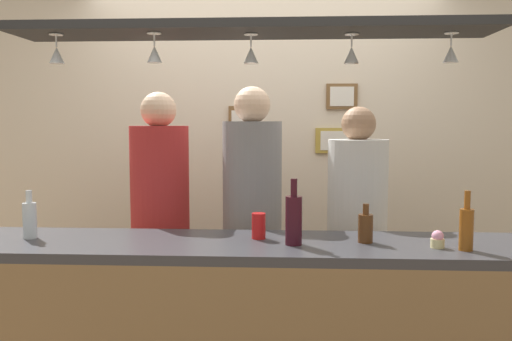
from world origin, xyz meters
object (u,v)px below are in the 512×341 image
at_px(person_right_white_patterned_shirt, 357,222).
at_px(picture_frame_lower_pair, 336,141).
at_px(person_left_red_shirt, 160,211).
at_px(cupcake, 438,240).
at_px(bottle_beer_brown_stubby, 366,227).
at_px(bottle_wine_dark_red, 294,219).
at_px(bottle_beer_amber_tall, 466,228).
at_px(drink_can, 259,226).
at_px(person_middle_grey_shirt, 252,208).
at_px(bottle_soda_clear, 30,219).
at_px(picture_frame_upper_small, 342,96).
at_px(picture_frame_crest, 241,124).

distance_m(person_right_white_patterned_shirt, picture_frame_lower_pair, 0.90).
height_order(person_left_red_shirt, cupcake, person_left_red_shirt).
bearing_deg(bottle_beer_brown_stubby, person_left_red_shirt, 151.26).
distance_m(person_right_white_patterned_shirt, bottle_beer_brown_stubby, 0.61).
height_order(person_left_red_shirt, bottle_wine_dark_red, person_left_red_shirt).
xyz_separation_m(bottle_beer_amber_tall, drink_can, (-0.90, 0.18, -0.04)).
height_order(person_middle_grey_shirt, bottle_wine_dark_red, person_middle_grey_shirt).
bearing_deg(bottle_soda_clear, bottle_wine_dark_red, -2.86).
bearing_deg(person_middle_grey_shirt, cupcake, -38.69).
height_order(person_middle_grey_shirt, drink_can, person_middle_grey_shirt).
bearing_deg(person_left_red_shirt, drink_can, -42.20).
bearing_deg(bottle_wine_dark_red, bottle_beer_brown_stubby, 10.69).
height_order(bottle_soda_clear, bottle_beer_amber_tall, bottle_beer_amber_tall).
xyz_separation_m(person_right_white_patterned_shirt, bottle_soda_clear, (-1.62, -0.60, 0.11)).
bearing_deg(picture_frame_lower_pair, picture_frame_upper_small, 0.00).
relative_size(person_left_red_shirt, person_right_white_patterned_shirt, 1.05).
distance_m(person_middle_grey_shirt, picture_frame_lower_pair, 1.03).
bearing_deg(drink_can, person_middle_grey_shirt, 96.82).
bearing_deg(cupcake, person_right_white_patterned_shirt, 110.62).
height_order(person_left_red_shirt, bottle_beer_amber_tall, person_left_red_shirt).
bearing_deg(bottle_wine_dark_red, picture_frame_lower_pair, 77.39).
bearing_deg(person_left_red_shirt, person_middle_grey_shirt, 0.00).
distance_m(bottle_beer_amber_tall, drink_can, 0.92).
height_order(bottle_wine_dark_red, bottle_beer_amber_tall, bottle_wine_dark_red).
relative_size(person_middle_grey_shirt, cupcake, 22.73).
bearing_deg(bottle_beer_brown_stubby, person_right_white_patterned_shirt, 86.01).
relative_size(person_right_white_patterned_shirt, bottle_beer_amber_tall, 6.38).
xyz_separation_m(person_middle_grey_shirt, bottle_wine_dark_red, (0.23, -0.67, 0.06)).
distance_m(cupcake, picture_frame_lower_pair, 1.56).
height_order(bottle_soda_clear, drink_can, bottle_soda_clear).
distance_m(person_middle_grey_shirt, person_right_white_patterned_shirt, 0.61).
bearing_deg(bottle_soda_clear, person_middle_grey_shirt, 30.54).
bearing_deg(person_right_white_patterned_shirt, bottle_beer_amber_tall, -63.30).
bearing_deg(bottle_beer_brown_stubby, bottle_beer_amber_tall, -17.46).
distance_m(person_left_red_shirt, person_right_white_patterned_shirt, 1.14).
height_order(person_middle_grey_shirt, bottle_soda_clear, person_middle_grey_shirt).
distance_m(person_right_white_patterned_shirt, drink_can, 0.77).
xyz_separation_m(bottle_beer_brown_stubby, bottle_wine_dark_red, (-0.33, -0.06, 0.05)).
height_order(person_right_white_patterned_shirt, picture_frame_lower_pair, person_right_white_patterned_shirt).
xyz_separation_m(person_middle_grey_shirt, bottle_beer_brown_stubby, (0.56, -0.60, 0.02)).
bearing_deg(bottle_beer_amber_tall, bottle_beer_brown_stubby, 162.54).
bearing_deg(drink_can, person_right_white_patterned_shirt, 45.62).
bearing_deg(picture_frame_crest, person_right_white_patterned_shirt, -47.08).
xyz_separation_m(bottle_soda_clear, picture_frame_lower_pair, (1.58, 1.39, 0.33)).
bearing_deg(drink_can, bottle_soda_clear, -177.14).
bearing_deg(bottle_soda_clear, bottle_beer_amber_tall, -3.71).
bearing_deg(cupcake, picture_frame_lower_pair, 101.76).
distance_m(person_left_red_shirt, bottle_beer_brown_stubby, 1.25).
height_order(bottle_beer_amber_tall, picture_frame_lower_pair, picture_frame_lower_pair).
bearing_deg(person_right_white_patterned_shirt, bottle_wine_dark_red, -119.25).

